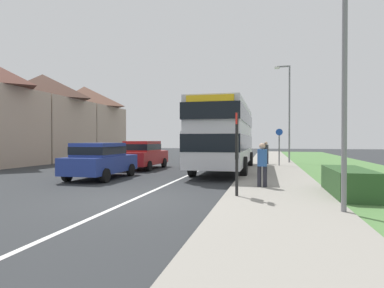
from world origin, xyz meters
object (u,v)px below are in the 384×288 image
(double_decker_bus, at_px, (225,134))
(cycle_route_sign, at_px, (279,145))
(parked_car_blue, at_px, (100,159))
(parked_car_red, at_px, (143,154))
(bus_stop_sign, at_px, (237,148))
(street_lamp_near, at_px, (340,18))
(pedestrian_at_stop, at_px, (262,163))
(street_lamp_mid, at_px, (288,108))
(pedestrian_walking_away, at_px, (266,152))

(double_decker_bus, bearing_deg, cycle_route_sign, 49.36)
(parked_car_blue, height_order, parked_car_red, parked_car_red)
(bus_stop_sign, distance_m, street_lamp_near, 4.22)
(pedestrian_at_stop, bearing_deg, cycle_route_sign, 84.66)
(bus_stop_sign, bearing_deg, parked_car_red, 126.44)
(double_decker_bus, distance_m, street_lamp_near, 10.97)
(double_decker_bus, relative_size, parked_car_blue, 2.44)
(pedestrian_at_stop, bearing_deg, street_lamp_near, -63.03)
(pedestrian_at_stop, bearing_deg, parked_car_red, 136.64)
(street_lamp_mid, bearing_deg, parked_car_blue, -128.07)
(double_decker_bus, xyz_separation_m, pedestrian_walking_away, (2.24, 4.70, -1.17))
(parked_car_red, distance_m, cycle_route_sign, 8.77)
(pedestrian_walking_away, bearing_deg, pedestrian_at_stop, -90.49)
(double_decker_bus, distance_m, bus_stop_sign, 8.56)
(double_decker_bus, height_order, parked_car_red, double_decker_bus)
(cycle_route_sign, xyz_separation_m, street_lamp_near, (0.86, -13.53, 3.15))
(double_decker_bus, xyz_separation_m, cycle_route_sign, (3.08, 3.59, -0.71))
(pedestrian_at_stop, height_order, cycle_route_sign, cycle_route_sign)
(pedestrian_at_stop, xyz_separation_m, bus_stop_sign, (-0.71, -2.00, 0.56))
(double_decker_bus, xyz_separation_m, parked_car_red, (-5.07, 0.40, -1.20))
(street_lamp_near, relative_size, street_lamp_mid, 1.10)
(bus_stop_sign, relative_size, street_lamp_near, 0.32)
(pedestrian_at_stop, relative_size, street_lamp_mid, 0.23)
(parked_car_red, bearing_deg, street_lamp_mid, 35.54)
(parked_car_red, xyz_separation_m, pedestrian_walking_away, (7.31, 4.30, 0.04))
(parked_car_red, height_order, cycle_route_sign, cycle_route_sign)
(bus_stop_sign, bearing_deg, cycle_route_sign, 82.22)
(parked_car_blue, bearing_deg, pedestrian_at_stop, -13.48)
(parked_car_red, relative_size, pedestrian_walking_away, 2.63)
(pedestrian_walking_away, bearing_deg, parked_car_blue, -128.20)
(bus_stop_sign, bearing_deg, pedestrian_at_stop, 70.57)
(pedestrian_at_stop, relative_size, street_lamp_near, 0.21)
(street_lamp_near, bearing_deg, street_lamp_mid, 90.44)
(parked_car_blue, relative_size, parked_car_red, 0.94)
(pedestrian_walking_away, bearing_deg, street_lamp_mid, 52.51)
(pedestrian_walking_away, distance_m, street_lamp_mid, 4.13)
(pedestrian_at_stop, distance_m, cycle_route_sign, 10.06)
(double_decker_bus, height_order, pedestrian_walking_away, double_decker_bus)
(parked_car_red, bearing_deg, cycle_route_sign, 21.35)
(pedestrian_at_stop, height_order, street_lamp_near, street_lamp_near)
(bus_stop_sign, height_order, street_lamp_near, street_lamp_near)
(parked_car_blue, height_order, street_lamp_mid, street_lamp_mid)
(parked_car_red, bearing_deg, parked_car_blue, -90.67)
(bus_stop_sign, xyz_separation_m, street_lamp_mid, (2.37, 15.17, 2.66))
(parked_car_red, distance_m, street_lamp_mid, 11.40)
(pedestrian_walking_away, xyz_separation_m, bus_stop_sign, (-0.80, -13.12, 0.56))
(parked_car_blue, relative_size, street_lamp_mid, 0.56)
(pedestrian_at_stop, xyz_separation_m, street_lamp_mid, (1.67, 13.16, 3.22))
(parked_car_red, distance_m, bus_stop_sign, 10.98)
(double_decker_bus, height_order, street_lamp_near, street_lamp_near)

